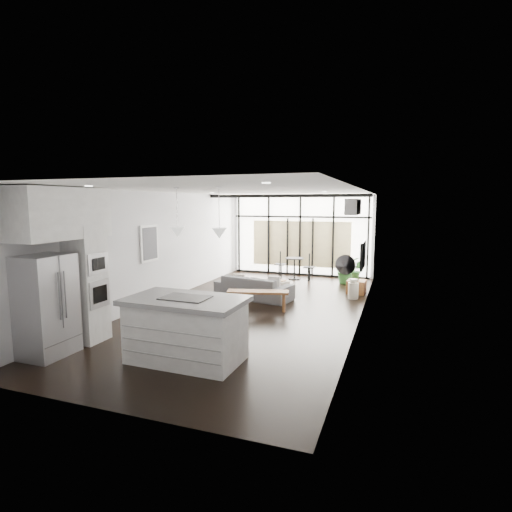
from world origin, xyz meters
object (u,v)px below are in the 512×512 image
Objects in this scene: island at (186,329)px; tv at (363,255)px; milk_can at (353,289)px; sofa at (254,283)px; console_bench at (258,300)px; fridge at (46,306)px; pouf at (282,287)px.

tv reaches higher than island.
sofa is at bearing -161.39° from milk_can.
sofa is 1.43× the size of console_bench.
sofa is 2.94m from tv.
island is 0.91× the size of sofa.
sofa reaches higher than console_bench.
sofa is 1.20m from console_bench.
island is 2.37m from fridge.
island is 1.12× the size of fridge.
fridge reaches higher than tv.
pouf is at bearing -111.79° from sofa.
tv is at bearing 8.87° from console_bench.
fridge reaches higher than sofa.
milk_can is (2.51, 0.84, -0.14)m from sofa.
console_bench is 1.32× the size of tv.
island is 3.29m from console_bench.
console_bench is at bearing -91.52° from pouf.
console_bench is at bearing 126.33° from sofa.
pouf is 0.41× the size of tv.
tv is at bearing 62.23° from island.
tv is at bearing 46.24° from fridge.
console_bench is at bearing -136.30° from milk_can.
milk_can is at bearing 52.94° from fridge.
tv reaches higher than milk_can.
tv is (4.64, 4.85, 0.46)m from fridge.
island is at bearing -91.32° from pouf.
island is 3.52× the size of milk_can.
island is 5.19m from pouf.
console_bench is 1.91m from pouf.
sofa is 3.86× the size of milk_can.
fridge is (-2.27, -0.57, 0.33)m from island.
fridge is 4.54m from console_bench.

